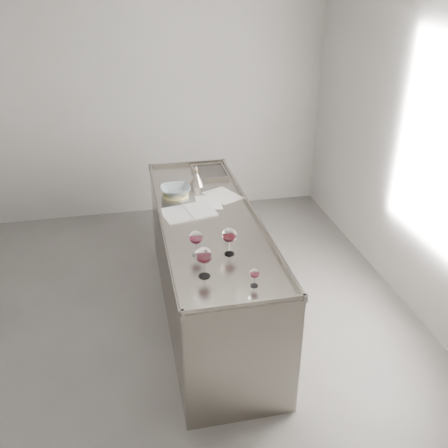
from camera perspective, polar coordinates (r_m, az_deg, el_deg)
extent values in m
cube|color=#54514F|center=(4.18, -7.80, -13.43)|extent=(4.50, 5.00, 0.02)
cube|color=#9E9B99|center=(5.83, -10.86, 14.02)|extent=(4.50, 0.02, 2.80)
cube|color=#9E9B99|center=(4.16, 23.69, 6.83)|extent=(0.02, 5.00, 2.80)
cube|color=gray|center=(4.18, -1.70, -5.08)|extent=(0.75, 2.40, 0.92)
cube|color=gray|center=(3.94, -1.79, 0.68)|extent=(0.77, 2.42, 0.02)
cube|color=gray|center=(2.94, 2.39, -9.14)|extent=(0.77, 0.02, 0.03)
cube|color=gray|center=(5.02, -4.23, 6.93)|extent=(0.77, 0.02, 0.03)
cube|color=gray|center=(3.89, -7.08, 0.51)|extent=(0.02, 2.42, 0.03)
cube|color=gray|center=(4.01, 3.35, 1.48)|extent=(0.02, 2.42, 0.03)
cube|color=#595654|center=(4.80, -1.69, 5.77)|extent=(0.30, 0.38, 0.01)
cylinder|color=white|center=(3.20, -2.25, -5.94)|extent=(0.08, 0.08, 0.00)
cylinder|color=white|center=(3.18, -2.27, -5.13)|extent=(0.01, 0.01, 0.10)
ellipsoid|color=white|center=(3.12, -2.30, -3.58)|extent=(0.11, 0.11, 0.11)
cylinder|color=#360710|center=(3.14, -2.30, -3.96)|extent=(0.08, 0.08, 0.02)
cylinder|color=white|center=(3.43, -3.14, -3.48)|extent=(0.07, 0.07, 0.00)
cylinder|color=white|center=(3.41, -3.16, -2.81)|extent=(0.01, 0.01, 0.09)
ellipsoid|color=white|center=(3.37, -3.20, -1.53)|extent=(0.09, 0.09, 0.10)
cylinder|color=#320612|center=(3.38, -3.19, -1.84)|extent=(0.07, 0.07, 0.02)
cylinder|color=white|center=(3.44, 0.62, -3.40)|extent=(0.07, 0.07, 0.00)
cylinder|color=white|center=(3.41, 0.62, -2.67)|extent=(0.01, 0.01, 0.10)
ellipsoid|color=white|center=(3.37, 0.63, -1.28)|extent=(0.10, 0.10, 0.11)
cylinder|color=#33070D|center=(3.38, 0.63, -1.62)|extent=(0.07, 0.07, 0.02)
cylinder|color=white|center=(3.12, 3.47, -7.03)|extent=(0.05, 0.05, 0.00)
cylinder|color=white|center=(3.10, 3.48, -6.53)|extent=(0.01, 0.01, 0.06)
ellipsoid|color=white|center=(3.07, 3.51, -5.62)|extent=(0.06, 0.06, 0.06)
cylinder|color=#3A0710|center=(3.08, 3.51, -5.84)|extent=(0.04, 0.04, 0.01)
cube|color=white|center=(3.98, -5.52, 1.10)|extent=(0.26, 0.32, 0.01)
cube|color=white|center=(4.05, -2.73, 1.64)|extent=(0.26, 0.32, 0.01)
cylinder|color=white|center=(4.01, -4.12, 1.45)|extent=(0.07, 0.28, 0.01)
cube|color=silver|center=(4.31, -0.12, 3.29)|extent=(0.34, 0.39, 0.00)
cube|color=silver|center=(4.18, -1.79, 2.49)|extent=(0.22, 0.30, 0.00)
cylinder|color=#CEC485|center=(4.33, -5.54, 3.38)|extent=(0.30, 0.30, 0.02)
imported|color=#88989E|center=(4.31, -5.56, 3.88)|extent=(0.27, 0.27, 0.06)
cone|color=#9E968C|center=(4.50, -3.14, 5.09)|extent=(0.13, 0.13, 0.11)
cylinder|color=#9E968C|center=(4.48, -3.16, 5.92)|extent=(0.02, 0.02, 0.03)
cylinder|color=#B37031|center=(4.47, -3.17, 6.17)|extent=(0.03, 0.03, 0.01)
cone|color=#9E968C|center=(4.46, -3.18, 6.48)|extent=(0.02, 0.02, 0.04)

